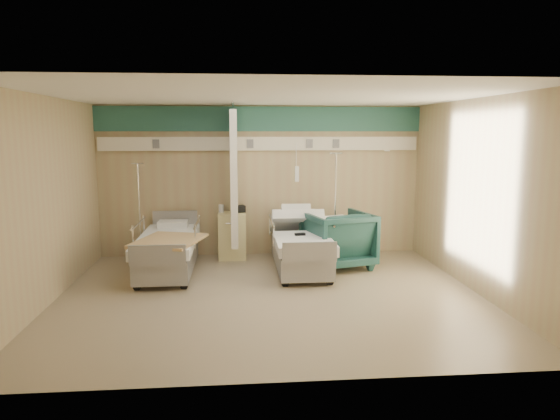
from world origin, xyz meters
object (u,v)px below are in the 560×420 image
object	(u,v)px
iv_stand_right	(335,237)
visitor_armchair	(338,239)
iv_stand_left	(141,241)
bed_left	(168,254)
bed_right	(300,252)
bedside_cabinet	(232,236)

from	to	relation	value
iv_stand_right	visitor_armchair	bearing A→B (deg)	-96.28
iv_stand_right	iv_stand_left	world-z (taller)	iv_stand_right
bed_left	bed_right	bearing A→B (deg)	0.00
visitor_armchair	iv_stand_right	size ratio (longest dim) A/B	0.55
bed_left	iv_stand_left	world-z (taller)	iv_stand_left
visitor_armchair	iv_stand_left	distance (m)	3.53
bed_right	visitor_armchair	size ratio (longest dim) A/B	2.02
visitor_armchair	iv_stand_right	xyz separation A→B (m)	(0.07, 0.61, -0.09)
bed_left	visitor_armchair	distance (m)	2.88
visitor_armchair	iv_stand_left	world-z (taller)	iv_stand_left
bedside_cabinet	iv_stand_right	xyz separation A→B (m)	(1.88, -0.15, -0.03)
bedside_cabinet	iv_stand_left	bearing A→B (deg)	-177.94
bed_right	bed_left	bearing A→B (deg)	180.00
visitor_armchair	iv_stand_right	bearing A→B (deg)	-111.46
bed_left	bedside_cabinet	size ratio (longest dim) A/B	2.54
visitor_armchair	iv_stand_left	bearing A→B (deg)	-26.53
bed_left	bedside_cabinet	bearing A→B (deg)	40.60
iv_stand_left	iv_stand_right	bearing A→B (deg)	-1.41
visitor_armchair	iv_stand_left	xyz separation A→B (m)	(-3.46, 0.70, -0.12)
iv_stand_right	bedside_cabinet	bearing A→B (deg)	175.58
iv_stand_left	bed_left	bearing A→B (deg)	-54.68
visitor_armchair	iv_stand_left	size ratio (longest dim) A/B	0.60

